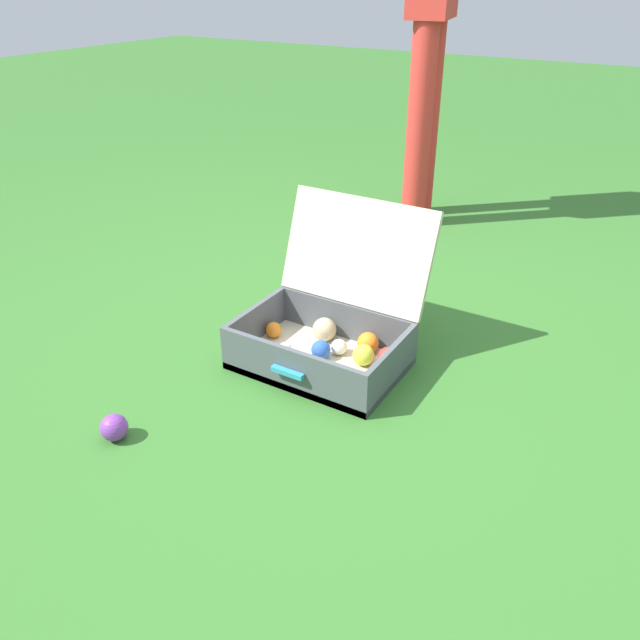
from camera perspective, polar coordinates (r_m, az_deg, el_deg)
ground_plane at (r=2.14m, az=2.55°, el=-3.57°), size 16.00×16.00×0.00m
open_suitcase at (r=2.10m, az=0.95°, el=-0.80°), size 0.53×0.51×0.49m
stray_ball_on_grass at (r=1.88m, az=-17.93°, el=-9.12°), size 0.08×0.08×0.08m
bystander_person at (r=3.22m, az=9.98°, el=25.77°), size 0.24×0.35×1.71m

